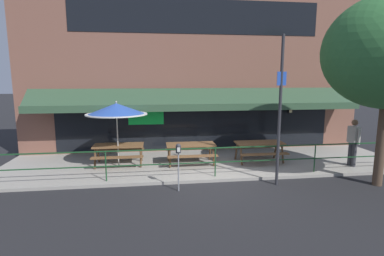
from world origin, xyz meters
TOP-DOWN VIEW (x-y plane):
  - ground_plane at (0.00, 0.00)m, footprint 120.00×120.00m
  - patio_deck at (0.00, 2.00)m, footprint 15.00×4.00m
  - restaurant_building at (0.00, 4.23)m, footprint 15.00×1.60m
  - patio_railing at (0.00, 0.30)m, footprint 13.84×0.04m
  - picnic_table_left at (-3.24, 2.05)m, footprint 1.80×1.42m
  - picnic_table_centre at (-0.60, 1.86)m, footprint 1.80×1.42m
  - picnic_table_right at (2.03, 1.79)m, footprint 1.80×1.42m
  - patio_umbrella_left at (-3.24, 1.86)m, footprint 2.14×2.14m
  - pedestrian_walking at (5.19, 0.80)m, footprint 0.26×0.62m
  - parking_meter_near at (-1.28, -0.57)m, footprint 0.15×0.16m
  - street_sign_pole at (1.78, -0.45)m, footprint 0.28×0.09m

SIDE VIEW (x-z plane):
  - ground_plane at x=0.00m, z-range 0.00..0.00m
  - patio_deck at x=0.00m, z-range 0.00..0.10m
  - picnic_table_left at x=-3.24m, z-range 0.33..1.08m
  - picnic_table_centre at x=-0.60m, z-range 0.33..1.08m
  - picnic_table_right at x=2.03m, z-range 0.33..1.08m
  - patio_railing at x=0.00m, z-range 0.32..1.28m
  - pedestrian_walking at x=5.19m, z-range 0.20..1.91m
  - parking_meter_near at x=-1.28m, z-range 0.44..1.86m
  - patio_umbrella_left at x=-3.24m, z-range 0.99..3.37m
  - street_sign_pole at x=1.78m, z-range 0.06..4.58m
  - restaurant_building at x=0.00m, z-range -0.03..8.23m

